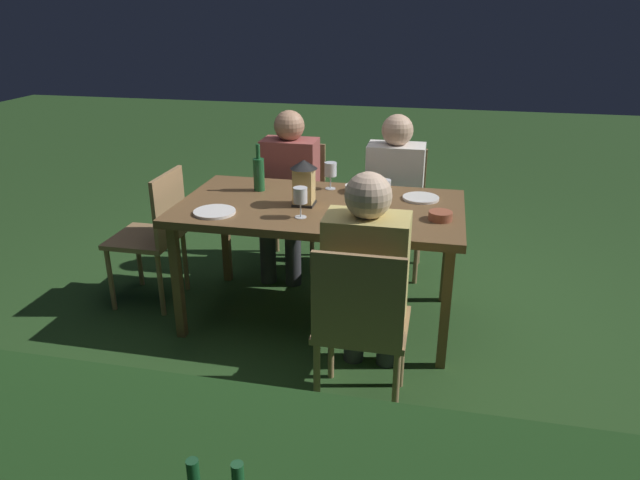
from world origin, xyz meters
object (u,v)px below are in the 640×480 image
chair_head_far (155,231)px  dining_table (320,214)px  wine_glass_a (384,189)px  person_in_mustard (367,274)px  bowl_bread (440,215)px  lantern_centerpiece (304,180)px  chair_side_right_a (360,323)px  person_in_cream (394,192)px  plate_b (421,198)px  bowl_olives (358,188)px  plate_a (215,212)px  wine_glass_b (300,197)px  chair_side_left_b (295,198)px  chair_side_left_a (395,205)px  person_in_rust (288,186)px  green_bottle_on_table (259,173)px  wine_glass_c (330,171)px

chair_head_far → dining_table: bearing=180.0°
wine_glass_a → person_in_mustard: bearing=90.3°
chair_head_far → bowl_bread: bearing=176.2°
dining_table → lantern_centerpiece: bearing=15.6°
chair_side_right_a → chair_head_far: bearing=-30.5°
person_in_mustard → person_in_cream: bearing=-90.0°
dining_table → person_in_cream: (-0.37, -0.65, -0.05)m
chair_head_far → plate_b: 1.67m
chair_head_far → bowl_olives: 1.31m
person_in_mustard → plate_a: (0.91, -0.38, 0.11)m
plate_a → wine_glass_a: bearing=-163.5°
person_in_mustard → wine_glass_b: 0.63m
chair_side_left_b → plate_b: bearing=146.1°
dining_table → lantern_centerpiece: 0.22m
chair_side_right_a → bowl_bread: chair_side_right_a is taller
dining_table → wine_glass_a: 0.40m
chair_side_left_a → chair_side_left_b: bearing=0.0°
dining_table → chair_head_far: size_ratio=1.88×
person_in_rust → wine_glass_a: bearing=138.3°
chair_side_left_b → person_in_rust: 0.25m
green_bottle_on_table → bowl_bread: green_bottle_on_table is taller
chair_side_left_a → bowl_olives: 0.66m
green_bottle_on_table → wine_glass_c: 0.44m
wine_glass_b → plate_b: bearing=-143.7°
person_in_cream → green_bottle_on_table: 0.94m
person_in_rust → person_in_mustard: bearing=119.5°
person_in_cream → person_in_rust: bearing=0.0°
chair_side_right_a → green_bottle_on_table: size_ratio=3.00×
chair_head_far → wine_glass_c: 1.17m
chair_side_right_a → plate_a: size_ratio=3.73×
wine_glass_a → bowl_bread: size_ratio=1.32×
chair_side_left_b → plate_a: 1.16m
dining_table → chair_head_far: chair_head_far is taller
wine_glass_a → wine_glass_b: 0.48m
dining_table → bowl_bread: 0.70m
bowl_bread → wine_glass_b: bearing=9.1°
chair_side_left_b → person_in_mustard: bearing=116.2°
wine_glass_c → bowl_olives: size_ratio=1.06×
chair_side_left_b → wine_glass_a: wine_glass_a is taller
dining_table → wine_glass_b: wine_glass_b is taller
chair_side_left_b → wine_glass_b: wine_glass_b is taller
person_in_rust → bowl_bread: bearing=143.9°
person_in_rust → wine_glass_b: person_in_rust is taller
person_in_rust → chair_side_left_a: 0.78m
person_in_mustard → plate_b: person_in_mustard is taller
person_in_cream → chair_side_right_a: 1.50m
chair_side_left_a → wine_glass_b: bearing=68.6°
chair_head_far → wine_glass_a: 1.48m
green_bottle_on_table → wine_glass_b: bearing=130.9°
person_in_mustard → wine_glass_b: size_ratio=6.80×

